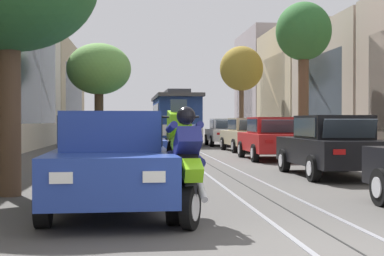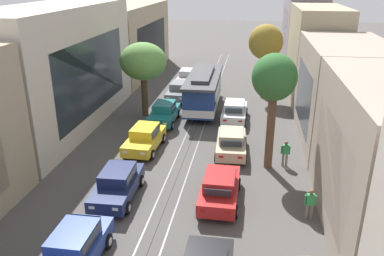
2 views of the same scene
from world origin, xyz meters
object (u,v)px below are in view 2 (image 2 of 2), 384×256
object	(u,v)px
parked_car_blue_second_left	(74,250)
pedestrian_on_left_pavement	(285,152)
parked_car_red_mid_right	(220,188)
parked_car_teal_fifth_left	(164,113)
street_tree_kerb_right_second	(274,80)
cable_car_trolley	(203,92)
parked_car_grey_sixth_left	(179,91)
pedestrian_on_right_pavement	(310,203)
parked_car_navy_mid_left	(118,184)
parked_car_yellow_fourth_left	(145,138)
parked_car_silver_far_left	(187,77)
parked_car_white_fifth_right	(234,111)
street_tree_kerb_right_mid	(266,43)
parked_car_beige_fourth_right	(231,142)
street_tree_kerb_left_second	(143,62)

from	to	relation	value
parked_car_blue_second_left	pedestrian_on_left_pavement	xyz separation A→B (m)	(8.71, 10.19, 0.10)
parked_car_blue_second_left	parked_car_red_mid_right	world-z (taller)	same
parked_car_teal_fifth_left	street_tree_kerb_right_second	distance (m)	11.08
cable_car_trolley	parked_car_grey_sixth_left	bearing A→B (deg)	131.42
pedestrian_on_right_pavement	parked_car_navy_mid_left	bearing A→B (deg)	177.28
street_tree_kerb_right_second	parked_car_navy_mid_left	bearing A→B (deg)	-148.67
parked_car_yellow_fourth_left	cable_car_trolley	bearing A→B (deg)	71.83
pedestrian_on_right_pavement	parked_car_silver_far_left	bearing A→B (deg)	112.47
parked_car_teal_fifth_left	pedestrian_on_left_pavement	distance (m)	10.72
parked_car_white_fifth_right	pedestrian_on_right_pavement	world-z (taller)	parked_car_white_fifth_right
parked_car_blue_second_left	pedestrian_on_right_pavement	size ratio (longest dim) A/B	2.82
parked_car_teal_fifth_left	parked_car_red_mid_right	bearing A→B (deg)	-64.09
parked_car_blue_second_left	street_tree_kerb_right_mid	size ratio (longest dim) A/B	0.65
parked_car_silver_far_left	cable_car_trolley	bearing A→B (deg)	-71.70
street_tree_kerb_right_second	pedestrian_on_left_pavement	world-z (taller)	street_tree_kerb_right_second
parked_car_grey_sixth_left	parked_car_red_mid_right	distance (m)	17.82
parked_car_navy_mid_left	pedestrian_on_left_pavement	distance (m)	10.03
parked_car_yellow_fourth_left	parked_car_red_mid_right	bearing A→B (deg)	-46.29
parked_car_red_mid_right	pedestrian_on_right_pavement	xyz separation A→B (m)	(4.27, -0.86, 0.07)
parked_car_blue_second_left	pedestrian_on_right_pavement	bearing A→B (deg)	26.68
parked_car_teal_fifth_left	parked_car_white_fifth_right	distance (m)	5.49
parked_car_white_fifth_right	pedestrian_on_right_pavement	xyz separation A→B (m)	(4.16, -12.88, 0.07)
parked_car_teal_fifth_left	parked_car_beige_fourth_right	distance (m)	7.38
parked_car_blue_second_left	parked_car_yellow_fourth_left	distance (m)	11.26
parked_car_red_mid_right	parked_car_beige_fourth_right	bearing A→B (deg)	87.70
parked_car_navy_mid_left	parked_car_white_fifth_right	size ratio (longest dim) A/B	1.00
pedestrian_on_right_pavement	parked_car_blue_second_left	bearing A→B (deg)	-153.32
parked_car_yellow_fourth_left	parked_car_navy_mid_left	bearing A→B (deg)	-88.09
parked_car_navy_mid_left	pedestrian_on_right_pavement	xyz separation A→B (m)	(9.46, -0.45, 0.07)
street_tree_kerb_right_mid	street_tree_kerb_right_second	bearing A→B (deg)	-89.51
parked_car_white_fifth_right	parked_car_navy_mid_left	bearing A→B (deg)	-113.10
parked_car_white_fifth_right	parked_car_beige_fourth_right	bearing A→B (deg)	-88.91
street_tree_kerb_right_mid	pedestrian_on_right_pavement	distance (m)	20.09
parked_car_silver_far_left	parked_car_red_mid_right	xyz separation A→B (m)	(5.29, -22.26, 0.00)
street_tree_kerb_right_mid	parked_car_yellow_fourth_left	bearing A→B (deg)	-120.80
parked_car_grey_sixth_left	pedestrian_on_right_pavement	size ratio (longest dim) A/B	2.85
street_tree_kerb_right_second	cable_car_trolley	distance (m)	11.68
parked_car_silver_far_left	parked_car_white_fifth_right	distance (m)	11.58
parked_car_teal_fifth_left	pedestrian_on_left_pavement	size ratio (longest dim) A/B	2.72
parked_car_yellow_fourth_left	parked_car_white_fifth_right	xyz separation A→B (m)	(5.50, 6.38, 0.00)
parked_car_yellow_fourth_left	parked_car_silver_far_left	distance (m)	16.62
parked_car_blue_second_left	street_tree_kerb_right_mid	distance (m)	25.83
parked_car_white_fifth_right	street_tree_kerb_right_second	size ratio (longest dim) A/B	0.64
parked_car_teal_fifth_left	street_tree_kerb_right_mid	distance (m)	11.80
parked_car_red_mid_right	pedestrian_on_left_pavement	bearing A→B (deg)	52.50
parked_car_grey_sixth_left	pedestrian_on_left_pavement	bearing A→B (deg)	-55.12
parked_car_teal_fifth_left	cable_car_trolley	size ratio (longest dim) A/B	0.48
street_tree_kerb_left_second	cable_car_trolley	xyz separation A→B (m)	(4.53, 1.89, -2.71)
parked_car_blue_second_left	parked_car_teal_fifth_left	size ratio (longest dim) A/B	1.00
street_tree_kerb_right_second	pedestrian_on_right_pavement	xyz separation A→B (m)	(1.75, -5.14, -4.44)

